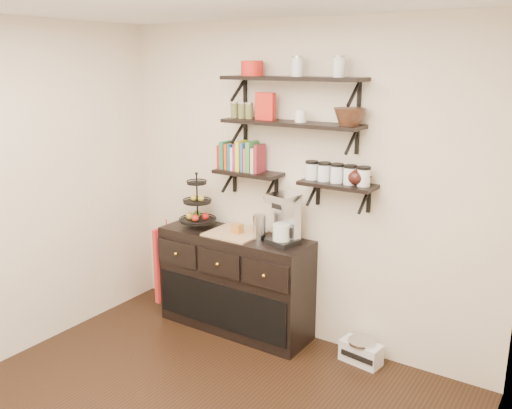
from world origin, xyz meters
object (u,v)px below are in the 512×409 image
object	(u,v)px
fruit_stand	(198,209)
radio	(361,352)
sideboard	(235,282)
coffee_maker	(285,220)

from	to	relation	value
fruit_stand	radio	xyz separation A→B (m)	(1.60, 0.07, -0.97)
sideboard	coffee_maker	xyz separation A→B (m)	(0.49, 0.03, 0.65)
fruit_stand	radio	distance (m)	1.88
coffee_maker	radio	world-z (taller)	coffee_maker
fruit_stand	coffee_maker	distance (m)	0.90
coffee_maker	radio	distance (m)	1.23
coffee_maker	radio	bearing A→B (deg)	17.04
radio	coffee_maker	bearing A→B (deg)	-168.85
coffee_maker	sideboard	bearing A→B (deg)	-162.86
fruit_stand	radio	bearing A→B (deg)	2.35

